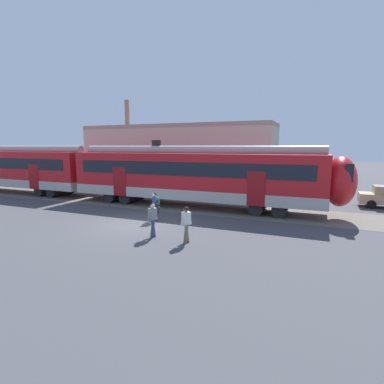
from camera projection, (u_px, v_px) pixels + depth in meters
name	position (u px, v px, depth m)	size (l,w,h in m)	color
ground_plane	(134.00, 225.00, 16.51)	(160.00, 160.00, 0.00)	#424247
track_bed	(73.00, 197.00, 25.70)	(80.00, 4.40, 0.01)	#605951
commuter_train	(94.00, 171.00, 24.40)	(38.05, 3.07, 4.73)	#B7B2AD
pedestrian_navy	(155.00, 204.00, 17.25)	(0.71, 0.53, 1.67)	#28282D
pedestrian_grey	(152.00, 217.00, 14.09)	(0.55, 0.67, 1.67)	navy
pedestrian_white	(186.00, 222.00, 13.26)	(0.45, 0.67, 1.67)	#6B6051
background_building	(177.00, 157.00, 30.81)	(19.69, 5.00, 9.20)	#B2A899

